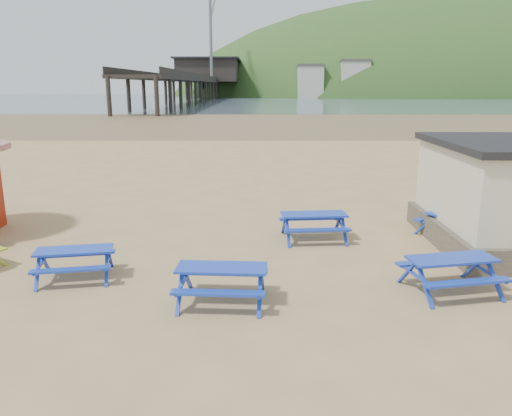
{
  "coord_description": "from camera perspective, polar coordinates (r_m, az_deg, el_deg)",
  "views": [
    {
      "loc": [
        1.54,
        -13.48,
        4.7
      ],
      "look_at": [
        1.44,
        1.5,
        1.0
      ],
      "focal_mm": 35.0,
      "sensor_mm": 36.0,
      "label": 1
    }
  ],
  "objects": [
    {
      "name": "ground",
      "position": [
        14.36,
        -5.81,
        -5.3
      ],
      "size": [
        400.0,
        400.0,
        0.0
      ],
      "primitive_type": "plane",
      "color": "tan",
      "rests_on": "ground"
    },
    {
      "name": "wet_sand",
      "position": [
        68.66,
        -0.9,
        9.93
      ],
      "size": [
        400.0,
        400.0,
        0.0
      ],
      "primitive_type": "plane",
      "color": "brown",
      "rests_on": "ground"
    },
    {
      "name": "sea",
      "position": [
        183.55,
        -0.09,
        12.39
      ],
      "size": [
        400.0,
        400.0,
        0.0
      ],
      "primitive_type": "plane",
      "color": "#42525E",
      "rests_on": "ground"
    },
    {
      "name": "picnic_table_blue_b",
      "position": [
        15.63,
        6.6,
        -2.11
      ],
      "size": [
        2.13,
        1.78,
        0.84
      ],
      "rotation": [
        0.0,
        0.0,
        0.09
      ],
      "color": "#1532B2",
      "rests_on": "ground"
    },
    {
      "name": "picnic_table_blue_c",
      "position": [
        17.18,
        21.56,
        -1.58
      ],
      "size": [
        2.5,
        2.4,
        0.82
      ],
      "rotation": [
        0.0,
        0.0,
        0.61
      ],
      "color": "#1532B2",
      "rests_on": "ground"
    },
    {
      "name": "picnic_table_blue_d",
      "position": [
        13.24,
        -19.98,
        -6.01
      ],
      "size": [
        2.08,
        1.79,
        0.77
      ],
      "rotation": [
        0.0,
        0.0,
        0.19
      ],
      "color": "#1532B2",
      "rests_on": "ground"
    },
    {
      "name": "picnic_table_blue_e",
      "position": [
        11.18,
        -3.9,
        -8.69
      ],
      "size": [
        2.06,
        1.7,
        0.83
      ],
      "rotation": [
        0.0,
        0.0,
        -0.05
      ],
      "color": "#1532B2",
      "rests_on": "ground"
    },
    {
      "name": "picnic_table_blue_f",
      "position": [
        12.51,
        21.34,
        -7.12
      ],
      "size": [
        2.29,
        1.99,
        0.84
      ],
      "rotation": [
        0.0,
        0.0,
        0.2
      ],
      "color": "#1532B2",
      "rests_on": "ground"
    },
    {
      "name": "pier",
      "position": [
        192.71,
        -5.59,
        14.02
      ],
      "size": [
        24.0,
        220.0,
        39.29
      ],
      "color": "black",
      "rests_on": "ground"
    },
    {
      "name": "headland_town",
      "position": [
        259.17,
        20.67,
        9.75
      ],
      "size": [
        264.0,
        144.0,
        108.0
      ],
      "color": "#2D4C1E",
      "rests_on": "ground"
    }
  ]
}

